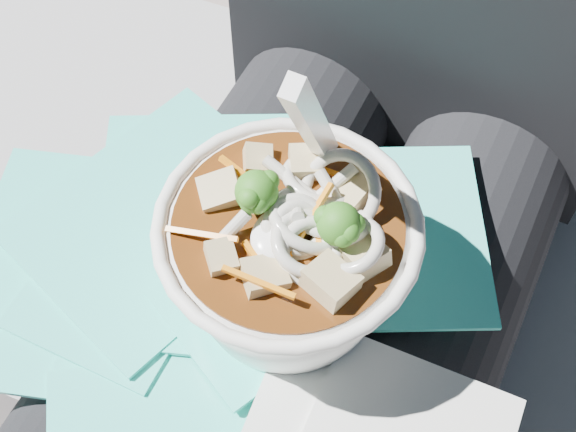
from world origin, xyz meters
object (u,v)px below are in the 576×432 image
at_px(person_body, 338,242).
at_px(udon_bowl, 290,252).
at_px(stone_ledge, 343,342).
at_px(plastic_bag, 198,280).
at_px(lap, 289,349).

relative_size(person_body, udon_bowl, 4.81).
relative_size(stone_ledge, udon_bowl, 4.81).
bearing_deg(stone_ledge, plastic_bag, -112.15).
relative_size(stone_ledge, plastic_bag, 2.34).
distance_m(plastic_bag, udon_bowl, 0.09).
height_order(person_body, plastic_bag, person_body).
relative_size(lap, udon_bowl, 2.31).
bearing_deg(lap, plastic_bag, -169.36).
relative_size(plastic_bag, udon_bowl, 2.06).
height_order(stone_ledge, lap, lap).
xyz_separation_m(lap, person_body, (0.00, 0.09, 0.02)).
height_order(lap, udon_bowl, udon_bowl).
relative_size(stone_ledge, person_body, 1.00).
bearing_deg(stone_ledge, person_body, -90.00).
bearing_deg(udon_bowl, plastic_bag, -166.98).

